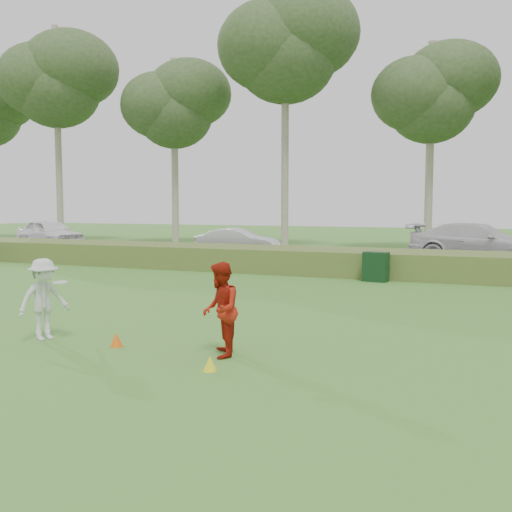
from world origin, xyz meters
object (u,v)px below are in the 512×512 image
at_px(cone_orange, 116,340).
at_px(player_white, 44,299).
at_px(car_mid, 238,242).
at_px(player_red, 220,310).
at_px(car_left, 50,233).
at_px(cone_yellow, 210,363).
at_px(utility_cabinet, 376,267).
at_px(car_right, 479,243).

bearing_deg(cone_orange, player_white, -178.19).
bearing_deg(car_mid, player_red, -163.00).
bearing_deg(player_red, car_left, -156.28).
relative_size(cone_orange, cone_yellow, 1.07).
height_order(car_left, car_mid, car_left).
bearing_deg(utility_cabinet, cone_yellow, -83.41).
distance_m(car_left, car_mid, 12.92).
height_order(car_left, car_right, car_right).
distance_m(player_red, cone_orange, 2.13).
bearing_deg(car_right, car_left, 97.76).
distance_m(cone_orange, cone_yellow, 2.35).
xyz_separation_m(player_white, utility_cabinet, (4.22, 10.75, -0.27)).
bearing_deg(player_red, player_white, -111.65).
bearing_deg(car_left, utility_cabinet, -93.49).
xyz_separation_m(cone_yellow, utility_cabinet, (0.39, 11.41, 0.38)).
xyz_separation_m(player_red, cone_orange, (-2.02, -0.11, -0.67)).
bearing_deg(car_left, cone_orange, -118.40).
distance_m(cone_orange, utility_cabinet, 11.02).
height_order(cone_orange, car_mid, car_mid).
bearing_deg(car_right, cone_yellow, 178.13).
distance_m(player_white, player_red, 3.61).
height_order(player_white, cone_yellow, player_white).
distance_m(player_red, car_left, 27.37).
relative_size(player_white, car_left, 0.31).
height_order(cone_orange, utility_cabinet, utility_cabinet).
distance_m(player_white, car_right, 19.62).
bearing_deg(cone_orange, utility_cabinet, 76.18).
distance_m(utility_cabinet, car_left, 22.31).
bearing_deg(cone_orange, player_red, 3.05).
xyz_separation_m(player_red, car_right, (3.66, 18.06, 0.12)).
relative_size(player_red, car_left, 0.32).
height_order(player_white, car_mid, player_white).
distance_m(cone_orange, car_left, 25.99).
xyz_separation_m(car_left, car_right, (23.96, -0.30, 0.01)).
relative_size(player_red, car_mid, 0.38).
bearing_deg(player_red, cone_orange, -111.10).
bearing_deg(player_white, cone_orange, -67.68).
height_order(player_white, player_red, player_red).
relative_size(car_left, car_right, 0.84).
height_order(cone_yellow, car_right, car_right).
relative_size(utility_cabinet, car_left, 0.20).
bearing_deg(player_white, car_mid, 32.92).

